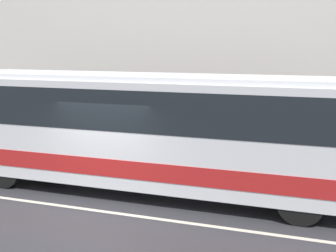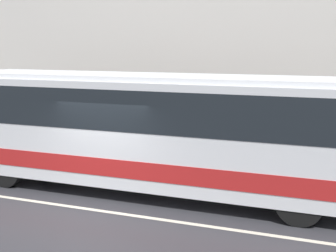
{
  "view_description": "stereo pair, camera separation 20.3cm",
  "coord_description": "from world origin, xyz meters",
  "views": [
    {
      "loc": [
        5.42,
        -9.4,
        3.91
      ],
      "look_at": [
        1.27,
        1.86,
        1.82
      ],
      "focal_mm": 50.0,
      "sensor_mm": 36.0,
      "label": 1
    },
    {
      "loc": [
        5.61,
        -9.33,
        3.91
      ],
      "look_at": [
        1.27,
        1.86,
        1.82
      ],
      "focal_mm": 50.0,
      "sensor_mm": 36.0,
      "label": 2
    }
  ],
  "objects": [
    {
      "name": "ground_plane",
      "position": [
        0.0,
        0.0,
        0.0
      ],
      "size": [
        60.0,
        60.0,
        0.0
      ],
      "primitive_type": "plane",
      "color": "#333338"
    },
    {
      "name": "building_facade",
      "position": [
        0.0,
        6.68,
        4.73
      ],
      "size": [
        60.0,
        0.35,
        9.82
      ],
      "color": "silver",
      "rests_on": "ground_plane"
    },
    {
      "name": "sidewalk",
      "position": [
        0.0,
        5.27,
        0.09
      ],
      "size": [
        60.0,
        2.54,
        0.17
      ],
      "color": "#A09E99",
      "rests_on": "ground_plane"
    },
    {
      "name": "transit_bus",
      "position": [
        0.41,
        1.86,
        1.77
      ],
      "size": [
        11.92,
        2.51,
        3.14
      ],
      "color": "silver",
      "rests_on": "ground_plane"
    },
    {
      "name": "lane_stripe",
      "position": [
        0.0,
        0.0,
        0.0
      ],
      "size": [
        54.0,
        0.14,
        0.01
      ],
      "color": "beige",
      "rests_on": "ground_plane"
    }
  ]
}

